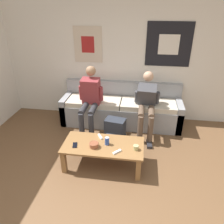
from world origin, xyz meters
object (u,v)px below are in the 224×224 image
at_px(couch, 121,110).
at_px(game_controller_near_left, 117,152).
at_px(person_seated_teen, 147,102).
at_px(backpack, 115,132).
at_px(pillar_candle, 136,148).
at_px(ceramic_bowl, 94,145).
at_px(person_seated_adult, 90,98).
at_px(coffee_table, 103,148).
at_px(game_controller_near_right, 100,137).
at_px(cell_phone, 75,145).
at_px(drink_can_blue, 107,141).

height_order(couch, game_controller_near_left, couch).
bearing_deg(person_seated_teen, couch, 147.47).
xyz_separation_m(couch, backpack, (-0.03, -0.75, -0.08)).
distance_m(pillar_candle, game_controller_near_left, 0.29).
xyz_separation_m(backpack, game_controller_near_left, (0.14, -0.82, 0.18)).
distance_m(backpack, pillar_candle, 0.84).
distance_m(backpack, ceramic_bowl, 0.79).
height_order(backpack, pillar_candle, pillar_candle).
relative_size(person_seated_teen, game_controller_near_left, 9.07).
bearing_deg(pillar_candle, person_seated_adult, 131.16).
bearing_deg(coffee_table, person_seated_adult, 113.15).
xyz_separation_m(coffee_table, pillar_candle, (0.50, -0.06, 0.10)).
distance_m(couch, game_controller_near_left, 1.57).
relative_size(coffee_table, ceramic_bowl, 8.51).
relative_size(person_seated_teen, ceramic_bowl, 8.07).
relative_size(couch, pillar_candle, 29.15).
bearing_deg(game_controller_near_right, cell_phone, -140.91).
distance_m(couch, backpack, 0.75).
distance_m(ceramic_bowl, cell_phone, 0.30).
relative_size(backpack, pillar_candle, 5.64).
bearing_deg(person_seated_adult, cell_phone, -89.01).
xyz_separation_m(person_seated_adult, ceramic_bowl, (0.31, -1.09, -0.25)).
xyz_separation_m(couch, game_controller_near_right, (-0.21, -1.22, 0.11)).
height_order(couch, game_controller_near_right, couch).
xyz_separation_m(person_seated_teen, backpack, (-0.54, -0.42, -0.43)).
bearing_deg(person_seated_teen, game_controller_near_right, -128.72).
distance_m(coffee_table, game_controller_near_right, 0.21).
bearing_deg(cell_phone, ceramic_bowl, 0.62).
relative_size(coffee_table, drink_can_blue, 9.85).
bearing_deg(backpack, person_seated_teen, 38.28).
xyz_separation_m(ceramic_bowl, drink_can_blue, (0.18, 0.09, 0.02)).
xyz_separation_m(couch, person_seated_teen, (0.51, -0.32, 0.35)).
relative_size(person_seated_teen, pillar_candle, 13.90).
height_order(couch, backpack, couch).
xyz_separation_m(coffee_table, ceramic_bowl, (-0.12, -0.09, 0.11)).
relative_size(coffee_table, backpack, 2.60).
distance_m(person_seated_teen, game_controller_near_left, 1.33).
relative_size(pillar_candle, drink_can_blue, 0.67).
xyz_separation_m(coffee_table, backpack, (0.10, 0.65, -0.11)).
distance_m(person_seated_teen, ceramic_bowl, 1.40).
relative_size(backpack, drink_can_blue, 3.79).
bearing_deg(pillar_candle, couch, 104.28).
xyz_separation_m(coffee_table, game_controller_near_left, (0.24, -0.17, 0.08)).
xyz_separation_m(backpack, drink_can_blue, (-0.04, -0.64, 0.23)).
bearing_deg(game_controller_near_left, couch, 93.93).
height_order(game_controller_near_right, cell_phone, game_controller_near_right).
bearing_deg(cell_phone, backpack, 55.34).
distance_m(backpack, game_controller_near_right, 0.53).
xyz_separation_m(game_controller_near_right, cell_phone, (-0.33, -0.27, -0.01)).
height_order(backpack, game_controller_near_left, backpack).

